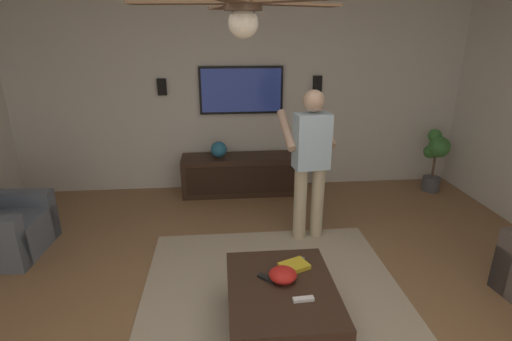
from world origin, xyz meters
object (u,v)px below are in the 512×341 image
object	(u,v)px
person_standing	(310,157)
bowl	(283,275)
book	(294,266)
ceiling_fan	(244,8)
remote_black	(267,278)
wall_speaker_right	(162,87)
potted_plant_tall	(435,155)
remote_white	(303,299)
remote_grey	(299,262)
vase_round	(219,149)
wall_speaker_left	(317,84)
tv	(241,90)
coffee_table	(282,298)
media_console	(243,175)

from	to	relation	value
person_standing	bowl	world-z (taller)	person_standing
book	ceiling_fan	xyz separation A→B (m)	(-0.46, 0.41, 1.88)
remote_black	wall_speaker_right	distance (m)	3.29
potted_plant_tall	ceiling_fan	distance (m)	4.37
remote_white	ceiling_fan	size ratio (longest dim) A/B	0.13
person_standing	book	bearing A→B (deg)	154.62
remote_grey	ceiling_fan	distance (m)	2.00
vase_round	wall_speaker_left	bearing A→B (deg)	-78.84
book	vase_round	size ratio (longest dim) A/B	1.00
remote_grey	wall_speaker_right	world-z (taller)	wall_speaker_right
tv	wall_speaker_left	bearing A→B (deg)	90.71
coffee_table	remote_white	xyz separation A→B (m)	(-0.17, -0.12, 0.12)
vase_round	ceiling_fan	distance (m)	3.38
vase_round	potted_plant_tall	bearing A→B (deg)	-92.91
media_console	wall_speaker_right	bearing A→B (deg)	-103.36
vase_round	wall_speaker_left	xyz separation A→B (m)	(0.28, -1.40, 0.83)
remote_grey	bowl	bearing A→B (deg)	-5.63
coffee_table	vase_round	bearing A→B (deg)	9.46
coffee_table	potted_plant_tall	bearing A→B (deg)	-45.11
wall_speaker_right	vase_round	bearing A→B (deg)	-110.54
remote_white	wall_speaker_left	size ratio (longest dim) A/B	0.68
potted_plant_tall	remote_white	distance (m)	3.69
remote_grey	vase_round	bearing A→B (deg)	-132.07
media_console	remote_white	distance (m)	2.94
person_standing	remote_grey	size ratio (longest dim) A/B	10.93
remote_white	wall_speaker_left	distance (m)	3.45
potted_plant_tall	remote_black	xyz separation A→B (m)	(-2.48, 2.68, -0.13)
person_standing	tv	bearing A→B (deg)	14.37
potted_plant_tall	tv	bearing A→B (deg)	81.23
coffee_table	potted_plant_tall	size ratio (longest dim) A/B	1.10
vase_round	coffee_table	bearing A→B (deg)	-170.54
wall_speaker_left	media_console	bearing A→B (deg)	103.43
person_standing	book	xyz separation A→B (m)	(-1.21, 0.38, -0.51)
coffee_table	media_console	world-z (taller)	media_console
coffee_table	person_standing	bearing A→B (deg)	-19.73
bowl	remote_white	distance (m)	0.27
media_console	wall_speaker_right	size ratio (longest dim) A/B	7.73
potted_plant_tall	ceiling_fan	size ratio (longest dim) A/B	0.76
remote_grey	vase_round	world-z (taller)	vase_round
vase_round	ceiling_fan	bearing A→B (deg)	-176.57
media_console	remote_grey	size ratio (longest dim) A/B	11.33
remote_black	tv	bearing A→B (deg)	134.28
book	ceiling_fan	distance (m)	1.97
remote_white	book	distance (m)	0.40
media_console	remote_grey	bearing A→B (deg)	7.06
remote_black	remote_grey	bearing A→B (deg)	77.68
person_standing	book	distance (m)	1.37
book	wall_speaker_left	size ratio (longest dim) A/B	1.00
vase_round	wall_speaker_right	world-z (taller)	wall_speaker_right
tv	wall_speaker_right	bearing A→B (deg)	-90.70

